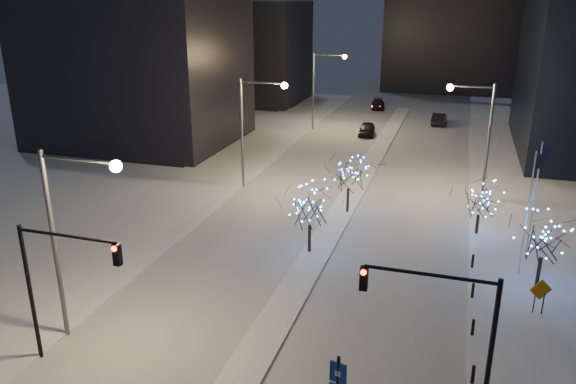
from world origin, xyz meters
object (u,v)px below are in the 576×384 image
at_px(street_lamp_w_near, 69,222).
at_px(holiday_tree_median_far, 349,171).
at_px(holiday_tree_median_near, 310,206).
at_px(holiday_tree_plaza_far, 480,200).
at_px(street_lamp_east, 479,126).
at_px(traffic_signal_west, 55,275).
at_px(traffic_signal_east, 451,326).
at_px(street_lamp_w_far, 321,80).
at_px(construction_sign, 540,293).
at_px(holiday_tree_plaza_near, 544,236).
at_px(car_far, 378,104).
at_px(street_lamp_w_mid, 253,119).
at_px(car_near, 367,129).
at_px(car_mid, 439,119).

bearing_deg(street_lamp_w_near, holiday_tree_median_far, 66.23).
bearing_deg(holiday_tree_median_near, holiday_tree_plaza_far, 31.27).
height_order(street_lamp_east, traffic_signal_west, street_lamp_east).
distance_m(street_lamp_w_near, traffic_signal_east, 17.99).
height_order(street_lamp_w_far, construction_sign, street_lamp_w_far).
xyz_separation_m(street_lamp_east, construction_sign, (3.55, -18.74, -5.03)).
bearing_deg(street_lamp_east, holiday_tree_plaza_near, -75.79).
bearing_deg(street_lamp_w_far, car_far, 73.44).
bearing_deg(traffic_signal_west, holiday_tree_median_far, 69.11).
xyz_separation_m(street_lamp_w_far, holiday_tree_median_far, (9.44, -28.58, -2.88)).
distance_m(street_lamp_w_mid, holiday_tree_median_near, 14.80).
bearing_deg(traffic_signal_west, street_lamp_w_far, 90.55).
distance_m(traffic_signal_east, car_near, 51.27).
relative_size(street_lamp_east, car_near, 2.13).
bearing_deg(holiday_tree_median_far, street_lamp_w_far, 108.28).
xyz_separation_m(car_mid, holiday_tree_plaza_far, (4.68, -38.10, 1.98)).
bearing_deg(holiday_tree_median_near, car_near, 93.38).
bearing_deg(car_near, construction_sign, -72.32).
xyz_separation_m(car_near, car_mid, (8.42, 9.22, -0.01)).
bearing_deg(car_near, street_lamp_east, -63.26).
bearing_deg(street_lamp_w_far, holiday_tree_plaza_far, -57.14).
relative_size(street_lamp_w_far, car_near, 2.13).
height_order(holiday_tree_plaza_near, construction_sign, holiday_tree_plaza_near).
bearing_deg(car_mid, holiday_tree_median_far, 84.68).
bearing_deg(holiday_tree_plaza_far, street_lamp_east, 92.95).
bearing_deg(street_lamp_w_far, construction_sign, -61.01).
bearing_deg(traffic_signal_west, car_far, 86.24).
bearing_deg(traffic_signal_east, traffic_signal_west, -176.71).
height_order(street_lamp_east, car_near, street_lamp_east).
xyz_separation_m(street_lamp_east, holiday_tree_plaza_near, (3.87, -15.27, -3.08)).
xyz_separation_m(car_far, construction_sign, (17.55, -57.65, 0.71)).
bearing_deg(traffic_signal_east, car_mid, 93.02).
relative_size(street_lamp_w_far, holiday_tree_median_near, 2.01).
bearing_deg(holiday_tree_plaza_near, traffic_signal_west, -146.66).
relative_size(street_lamp_w_mid, construction_sign, 4.75).
relative_size(street_lamp_w_far, holiday_tree_plaza_near, 2.05).
relative_size(street_lamp_east, holiday_tree_plaza_far, 2.41).
relative_size(traffic_signal_east, holiday_tree_median_far, 1.32).
bearing_deg(car_far, street_lamp_w_near, -102.56).
bearing_deg(car_far, holiday_tree_median_far, -92.72).
relative_size(holiday_tree_plaza_far, construction_sign, 1.97).
height_order(street_lamp_w_mid, car_far, street_lamp_w_mid).
height_order(street_lamp_w_far, traffic_signal_east, street_lamp_w_far).
bearing_deg(traffic_signal_west, construction_sign, 27.03).
relative_size(car_mid, holiday_tree_median_far, 0.91).
xyz_separation_m(street_lamp_w_near, holiday_tree_median_far, (9.44, 21.42, -2.88)).
xyz_separation_m(car_far, holiday_tree_median_far, (4.41, -45.48, 2.91)).
bearing_deg(holiday_tree_plaza_near, car_mid, 100.17).
bearing_deg(traffic_signal_east, car_near, 103.05).
bearing_deg(construction_sign, holiday_tree_plaza_near, 64.58).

